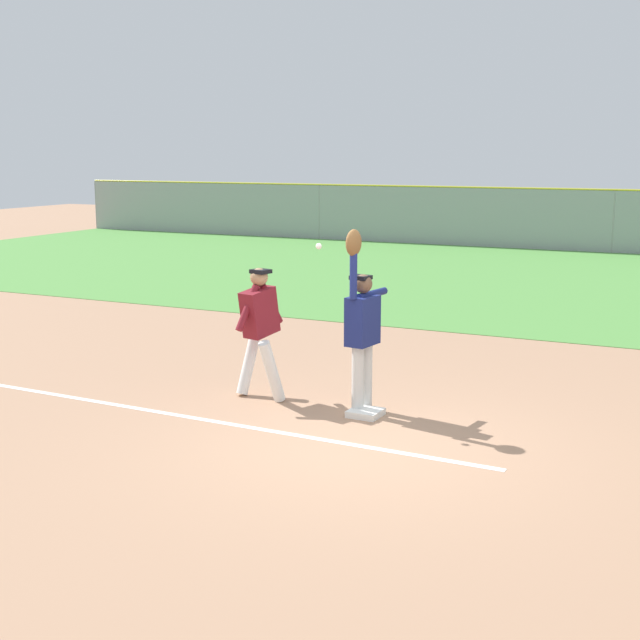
{
  "coord_description": "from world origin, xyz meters",
  "views": [
    {
      "loc": [
        3.54,
        -8.52,
        3.18
      ],
      "look_at": [
        -1.2,
        1.41,
        1.05
      ],
      "focal_mm": 49.09,
      "sensor_mm": 36.0,
      "label": 1
    }
  ],
  "objects": [
    {
      "name": "ground_plane",
      "position": [
        0.0,
        0.0,
        0.0
      ],
      "size": [
        67.24,
        67.24,
        0.0
      ],
      "primitive_type": "plane",
      "color": "tan"
    },
    {
      "name": "outfield_grass",
      "position": [
        0.0,
        13.35,
        0.01
      ],
      "size": [
        41.17,
        14.21,
        0.01
      ],
      "primitive_type": "cube",
      "color": "#549342",
      "rests_on": "ground_plane"
    },
    {
      "name": "chalk_foul_line",
      "position": [
        -4.37,
        0.07,
        0.0
      ],
      "size": [
        12.0,
        0.52,
        0.01
      ],
      "primitive_type": "cube",
      "rotation": [
        0.0,
        0.0,
        -0.03
      ],
      "color": "white",
      "rests_on": "ground_plane"
    },
    {
      "name": "first_base",
      "position": [
        -0.37,
        0.97,
        0.04
      ],
      "size": [
        0.39,
        0.39,
        0.08
      ],
      "primitive_type": "cube",
      "rotation": [
        0.0,
        0.0,
        -0.04
      ],
      "color": "white",
      "rests_on": "ground_plane"
    },
    {
      "name": "fielder",
      "position": [
        -0.49,
        1.11,
        1.12
      ],
      "size": [
        0.32,
        0.9,
        2.28
      ],
      "rotation": [
        0.0,
        0.0,
        2.99
      ],
      "color": "silver",
      "rests_on": "ground_plane"
    },
    {
      "name": "runner",
      "position": [
        -1.9,
        1.1,
        1.0
      ],
      "size": [
        0.75,
        0.84,
        1.72
      ],
      "rotation": [
        0.0,
        0.0,
        -0.25
      ],
      "color": "white",
      "rests_on": "ground_plane"
    },
    {
      "name": "baseball",
      "position": [
        -0.94,
        0.85,
        2.07
      ],
      "size": [
        0.07,
        0.07,
        0.07
      ],
      "primitive_type": "sphere",
      "color": "white"
    },
    {
      "name": "outfield_fence",
      "position": [
        0.0,
        20.45,
        1.01
      ],
      "size": [
        41.25,
        0.08,
        2.02
      ],
      "color": "#93999E",
      "rests_on": "ground_plane"
    },
    {
      "name": "parked_car_white",
      "position": [
        -6.58,
        23.62,
        0.67
      ],
      "size": [
        4.56,
        2.44,
        1.25
      ],
      "rotation": [
        0.0,
        0.0,
        -0.1
      ],
      "color": "white",
      "rests_on": "ground_plane"
    },
    {
      "name": "parked_car_green",
      "position": [
        -1.21,
        23.71,
        0.67
      ],
      "size": [
        4.44,
        2.19,
        1.25
      ],
      "rotation": [
        0.0,
        0.0,
        -0.02
      ],
      "color": "#1E6B33",
      "rests_on": "ground_plane"
    }
  ]
}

